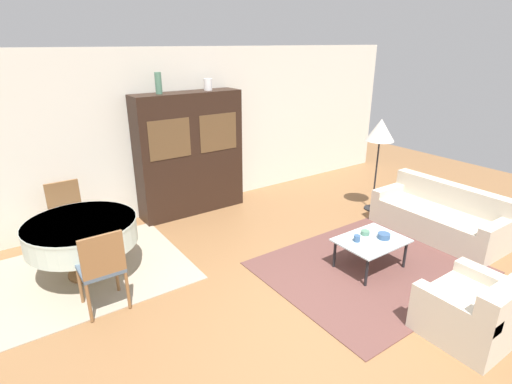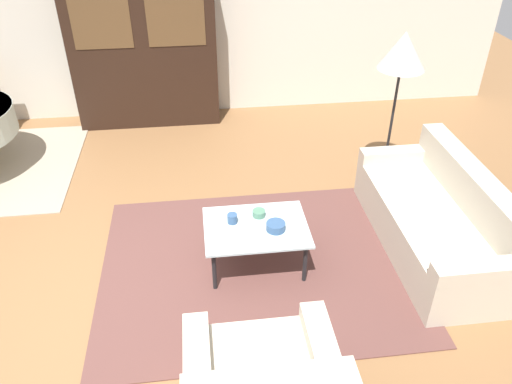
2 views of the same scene
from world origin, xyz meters
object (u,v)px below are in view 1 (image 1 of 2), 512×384
object	(u,v)px
coffee_table	(371,242)
bowl	(384,236)
bowl_small	(365,233)
vase_tall	(158,83)
floor_lamp	(380,132)
dining_table	(82,232)
dining_chair_far	(67,211)
dining_chair_near	(102,266)
couch	(439,217)
cup	(357,238)
armchair	(476,311)
vase_short	(208,84)
display_cabinet	(190,154)

from	to	relation	value
coffee_table	bowl	size ratio (longest dim) A/B	5.44
bowl	coffee_table	bearing A→B (deg)	157.31
bowl_small	vase_tall	size ratio (longest dim) A/B	0.35
coffee_table	floor_lamp	size ratio (longest dim) A/B	0.54
dining_table	floor_lamp	xyz separation A→B (m)	(4.63, -0.67, 0.78)
vase_tall	dining_chair_far	bearing A→B (deg)	-172.08
dining_chair_near	bowl	distance (m)	3.39
couch	cup	size ratio (longest dim) A/B	22.38
floor_lamp	armchair	bearing A→B (deg)	-122.50
coffee_table	dining_chair_near	world-z (taller)	dining_chair_near
dining_chair_near	cup	bearing A→B (deg)	-18.95
dining_chair_near	vase_tall	xyz separation A→B (m)	(1.57, 1.97, 1.63)
dining_table	vase_tall	bearing A→B (deg)	34.82
armchair	dining_chair_near	size ratio (longest dim) A/B	0.97
coffee_table	floor_lamp	distance (m)	2.26
dining_table	vase_short	bearing A→B (deg)	24.40
bowl	vase_short	xyz separation A→B (m)	(-0.79, 3.09, 1.68)
dining_chair_near	dining_chair_far	world-z (taller)	same
couch	vase_short	xyz separation A→B (m)	(-2.26, 2.98, 1.84)
armchair	bowl_small	bearing A→B (deg)	83.47
bowl	couch	bearing A→B (deg)	4.47
floor_lamp	bowl	xyz separation A→B (m)	(-1.43, -1.33, -0.93)
couch	dining_chair_far	world-z (taller)	dining_chair_far
couch	dining_chair_near	distance (m)	4.79
display_cabinet	dining_table	size ratio (longest dim) A/B	1.54
display_cabinet	vase_tall	distance (m)	1.25
bowl_small	couch	bearing A→B (deg)	-3.30
vase_tall	vase_short	size ratio (longest dim) A/B	1.72
armchair	vase_short	distance (m)	4.86
couch	floor_lamp	xyz separation A→B (m)	(-0.05, 1.21, 1.09)
dining_chair_near	bowl	world-z (taller)	dining_chair_near
vase_tall	dining_chair_near	bearing A→B (deg)	-128.62
display_cabinet	vase_short	size ratio (longest dim) A/B	10.94
dining_chair_near	dining_table	bearing A→B (deg)	90.00
vase_short	vase_tall	bearing A→B (deg)	180.00
display_cabinet	cup	size ratio (longest dim) A/B	24.20
dining_chair_near	couch	bearing A→B (deg)	-12.15
couch	display_cabinet	world-z (taller)	display_cabinet
coffee_table	dining_chair_near	distance (m)	3.23
armchair	vase_tall	distance (m)	5.04
display_cabinet	bowl	world-z (taller)	display_cabinet
floor_lamp	dining_chair_near	bearing A→B (deg)	-177.44
floor_lamp	cup	xyz separation A→B (m)	(-1.78, -1.19, -0.92)
cup	bowl_small	size ratio (longest dim) A/B	0.76
couch	vase_short	size ratio (longest dim) A/B	10.11
dining_table	cup	size ratio (longest dim) A/B	15.72
cup	vase_short	bearing A→B (deg)	98.52
dining_chair_far	cup	size ratio (longest dim) A/B	11.35
armchair	coffee_table	world-z (taller)	armchair
dining_table	armchair	bearing A→B (deg)	-49.27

